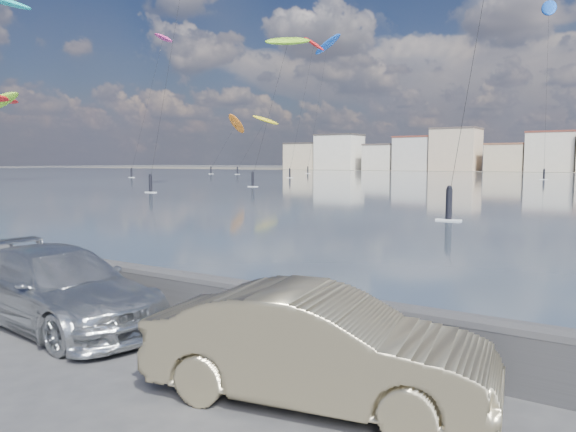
# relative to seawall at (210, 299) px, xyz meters

# --- Properties ---
(ground) EXTENTS (700.00, 700.00, 0.00)m
(ground) POSITION_rel_seawall_xyz_m (0.00, -2.70, -0.58)
(ground) COLOR #333335
(ground) RESTS_ON ground
(seawall) EXTENTS (400.00, 0.36, 1.08)m
(seawall) POSITION_rel_seawall_xyz_m (0.00, 0.00, 0.00)
(seawall) COLOR #28282B
(seawall) RESTS_ON ground
(car_silver) EXTENTS (5.62, 2.71, 1.58)m
(car_silver) POSITION_rel_seawall_xyz_m (-2.63, -1.62, 0.21)
(car_silver) COLOR silver
(car_silver) RESTS_ON ground
(car_champagne) EXTENTS (5.03, 2.59, 1.58)m
(car_champagne) POSITION_rel_seawall_xyz_m (3.58, -1.83, 0.21)
(car_champagne) COLOR tan
(car_champagne) RESTS_ON ground
(kitesurfer_0) EXTENTS (5.19, 15.28, 35.70)m
(kitesurfer_0) POSITION_rel_seawall_xyz_m (-12.33, 111.57, 31.68)
(kitesurfer_0) COLOR blue
(kitesurfer_0) RESTS_ON ground
(kitesurfer_3) EXTENTS (9.47, 15.45, 39.12)m
(kitesurfer_3) POSITION_rel_seawall_xyz_m (-72.99, 132.48, 35.11)
(kitesurfer_3) COLOR blue
(kitesurfer_3) RESTS_ON ground
(kitesurfer_5) EXTENTS (4.34, 15.18, 16.37)m
(kitesurfer_5) POSITION_rel_seawall_xyz_m (-89.56, 111.93, 12.67)
(kitesurfer_5) COLOR orange
(kitesurfer_5) RESTS_ON ground
(kitesurfer_6) EXTENTS (9.15, 11.21, 31.07)m
(kitesurfer_6) POSITION_rel_seawall_xyz_m (-80.37, 76.61, 27.87)
(kitesurfer_6) COLOR #E5338C
(kitesurfer_6) RESTS_ON ground
(kitesurfer_8) EXTENTS (3.98, 11.77, 21.14)m
(kitesurfer_8) POSITION_rel_seawall_xyz_m (-35.87, 56.64, 18.71)
(kitesurfer_8) COLOR #8CD826
(kitesurfer_8) RESTS_ON ground
(kitesurfer_11) EXTENTS (7.75, 17.33, 31.37)m
(kitesurfer_11) POSITION_rel_seawall_xyz_m (-57.49, 99.15, 27.65)
(kitesurfer_11) COLOR red
(kitesurfer_11) RESTS_ON ground
(kitesurfer_12) EXTENTS (9.36, 11.79, 27.30)m
(kitesurfer_12) POSITION_rel_seawall_xyz_m (-70.44, 36.45, 24.64)
(kitesurfer_12) COLOR #19BFBF
(kitesurfer_12) RESTS_ON ground
(kitesurfer_15) EXTENTS (5.43, 20.82, 16.31)m
(kitesurfer_15) POSITION_rel_seawall_xyz_m (-83.89, 117.64, 13.78)
(kitesurfer_15) COLOR yellow
(kitesurfer_15) RESTS_ON ground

